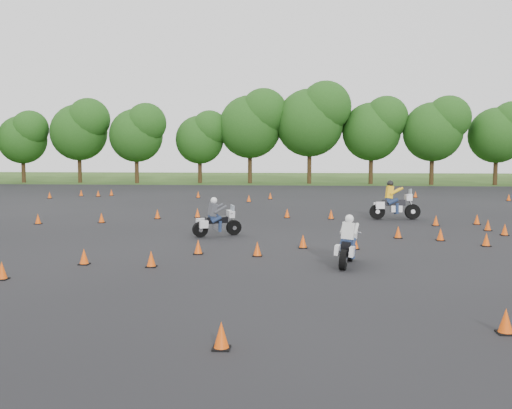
% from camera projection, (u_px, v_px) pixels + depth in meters
% --- Properties ---
extents(ground, '(140.00, 140.00, 0.00)m').
position_uv_depth(ground, '(247.00, 251.00, 19.09)').
color(ground, '#2D5119').
rests_on(ground, ground).
extents(asphalt_pad, '(62.00, 62.00, 0.00)m').
position_uv_depth(asphalt_pad, '(259.00, 227.00, 25.05)').
color(asphalt_pad, black).
rests_on(asphalt_pad, ground).
extents(treeline, '(87.31, 32.42, 10.89)m').
position_uv_depth(treeline, '(318.00, 138.00, 53.34)').
color(treeline, '#1E4814').
rests_on(treeline, ground).
extents(traffic_cones, '(36.37, 32.79, 0.45)m').
position_uv_depth(traffic_cones, '(267.00, 223.00, 24.85)').
color(traffic_cones, '#F14F0A').
rests_on(traffic_cones, asphalt_pad).
extents(rider_grey, '(2.06, 1.51, 1.55)m').
position_uv_depth(rider_grey, '(217.00, 217.00, 22.38)').
color(rider_grey, '#414349').
rests_on(rider_grey, ground).
extents(rider_yellow, '(2.53, 0.96, 1.91)m').
position_uv_depth(rider_yellow, '(395.00, 200.00, 27.85)').
color(rider_yellow, yellow).
rests_on(rider_yellow, ground).
extents(rider_white, '(1.03, 2.05, 1.52)m').
position_uv_depth(rider_white, '(347.00, 240.00, 16.62)').
color(rider_white, silver).
rests_on(rider_white, ground).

